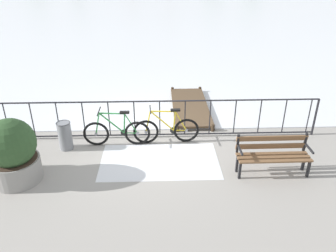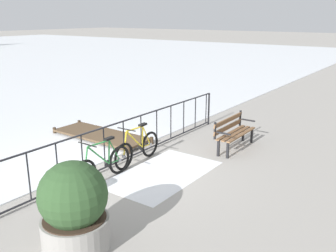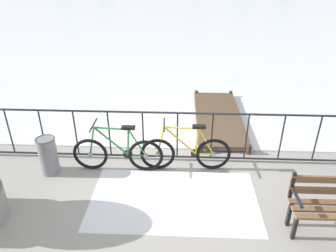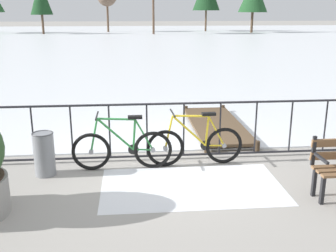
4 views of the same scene
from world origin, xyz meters
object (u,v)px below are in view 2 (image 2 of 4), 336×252
(planter_with_shrub, at_px, (74,208))
(trash_bin, at_px, (59,188))
(bicycle_near_railing, at_px, (138,148))
(bicycle_second, at_px, (103,165))
(park_bench, at_px, (233,130))

(planter_with_shrub, bearing_deg, trash_bin, 60.29)
(bicycle_near_railing, relative_size, bicycle_second, 1.00)
(bicycle_second, height_order, park_bench, bicycle_second)
(trash_bin, bearing_deg, bicycle_near_railing, 4.96)
(park_bench, relative_size, planter_with_shrub, 1.12)
(park_bench, xyz_separation_m, planter_with_shrub, (-5.60, -0.10, 0.18))
(bicycle_second, bearing_deg, bicycle_near_railing, 3.84)
(trash_bin, bearing_deg, planter_with_shrub, -119.71)
(park_bench, bearing_deg, bicycle_second, 159.46)
(park_bench, xyz_separation_m, trash_bin, (-4.85, 1.20, -0.14))
(planter_with_shrub, relative_size, trash_bin, 1.96)
(bicycle_second, relative_size, trash_bin, 2.34)
(bicycle_second, relative_size, park_bench, 1.07)
(park_bench, bearing_deg, trash_bin, 166.08)
(bicycle_second, distance_m, park_bench, 3.82)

